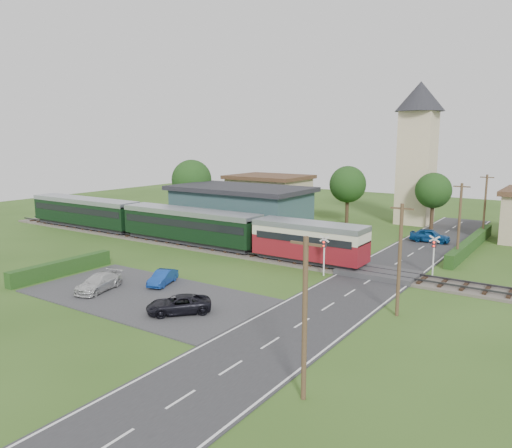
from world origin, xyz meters
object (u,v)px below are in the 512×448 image
Objects in this scene: crossing_signal_far at (434,250)px; car_park_silver at (99,283)px; car_on_road at (430,236)px; car_park_dark at (179,304)px; train at (167,222)px; equipment_hut at (155,217)px; station_building at (240,209)px; crossing_signal_near at (324,249)px; church_tower at (418,142)px; pedestrian_far at (159,222)px; house_west at (269,194)px; car_park_blue at (163,278)px; pedestrian_near at (267,237)px.

crossing_signal_far reaches higher than car_park_silver.
car_on_road reaches higher than car_park_dark.
car_park_dark is at bearing -44.17° from train.
equipment_hut is 9.92m from station_building.
crossing_signal_near is at bearing 34.95° from car_park_silver.
station_building is 4.88× the size of crossing_signal_far.
pedestrian_far is (-22.62, -22.58, -9.02)m from church_tower.
house_west is at bearing 144.23° from crossing_signal_far.
house_west is 2.70× the size of car_park_dark.
station_building is at bearing 88.52° from car_park_silver.
car_park_blue is at bearing -43.16° from equipment_hut.
train is at bearing 172.92° from crossing_signal_near.
car_park_dark is at bearing -93.00° from church_tower.
car_park_silver is (4.94, -24.13, -2.03)m from station_building.
car_park_dark is 27.78m from pedestrian_far.
crossing_signal_near is 12.70m from car_park_blue.
car_park_blue is at bearing -69.83° from house_west.
pedestrian_far is (-20.46, 18.78, 0.57)m from car_park_dark.
station_building is 19.98m from crossing_signal_near.
pedestrian_far reaches higher than car_park_blue.
house_west is at bearing 68.25° from car_on_road.
train is at bearing 119.18° from car_on_road.
house_west is 26.18m from car_on_road.
crossing_signal_far is at bearing -1.46° from equipment_hut.
church_tower is 5.48× the size of car_park_blue.
crossing_signal_far is 15.83m from pedestrian_near.
church_tower is at bearing 130.05° from car_park_dark.
house_west is 35.26m from crossing_signal_far.
crossing_signal_near reaches higher than car_park_silver.
equipment_hut is 22.47m from car_park_silver.
church_tower is at bearing 110.02° from crossing_signal_far.
train reaches higher than crossing_signal_near.
crossing_signal_near is at bearing -34.81° from station_building.
church_tower is (15.00, 17.01, 7.53)m from station_building.
station_building reaches higher than pedestrian_near.
house_west reaches higher than pedestrian_near.
house_west is 42.36m from car_park_dark.
train is at bearing 178.88° from car_park_dark.
equipment_hut is 0.69m from pedestrian_far.
crossing_signal_far is 20.82m from car_park_dark.
train reaches higher than car_park_silver.
house_west reaches higher than equipment_hut.
train is 28.55× the size of pedestrian_far.
crossing_signal_far reaches higher than car_on_road.
train is at bearing -124.66° from church_tower.
equipment_hut is 0.78× the size of crossing_signal_near.
equipment_hut reaches higher than car_park_dark.
train is 4.00× the size of house_west.
pedestrian_far is at bearing 117.07° from car_park_blue.
car_on_road reaches higher than car_park_silver.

